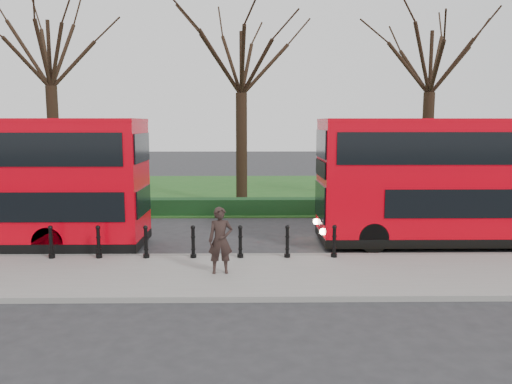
{
  "coord_description": "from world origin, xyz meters",
  "views": [
    {
      "loc": [
        2.42,
        -16.83,
        4.42
      ],
      "look_at": [
        2.65,
        0.5,
        2.0
      ],
      "focal_mm": 35.0,
      "sensor_mm": 36.0,
      "label": 1
    }
  ],
  "objects": [
    {
      "name": "bollard_row",
      "position": [
        0.63,
        -1.35,
        0.65
      ],
      "size": [
        9.14,
        0.15,
        1.0
      ],
      "color": "black",
      "rests_on": "pavement"
    },
    {
      "name": "ground",
      "position": [
        0.0,
        0.0,
        0.0
      ],
      "size": [
        120.0,
        120.0,
        0.0
      ],
      "primitive_type": "plane",
      "color": "#28282B",
      "rests_on": "ground"
    },
    {
      "name": "yellow_line_outer",
      "position": [
        0.0,
        -0.7,
        0.01
      ],
      "size": [
        60.0,
        0.1,
        0.01
      ],
      "primitive_type": "cube",
      "color": "yellow",
      "rests_on": "ground"
    },
    {
      "name": "hedge",
      "position": [
        0.0,
        6.8,
        0.4
      ],
      "size": [
        60.0,
        0.9,
        0.8
      ],
      "primitive_type": "cube",
      "color": "black",
      "rests_on": "ground"
    },
    {
      "name": "pedestrian",
      "position": [
        1.59,
        -2.99,
        1.1
      ],
      "size": [
        0.73,
        0.52,
        1.91
      ],
      "primitive_type": "imported",
      "rotation": [
        0.0,
        0.0,
        0.09
      ],
      "color": "black",
      "rests_on": "pavement"
    },
    {
      "name": "pavement",
      "position": [
        0.0,
        -3.0,
        0.07
      ],
      "size": [
        60.0,
        4.0,
        0.15
      ],
      "primitive_type": "cube",
      "color": "gray",
      "rests_on": "ground"
    },
    {
      "name": "tree_right",
      "position": [
        12.0,
        10.0,
        7.94
      ],
      "size": [
        6.99,
        6.99,
        10.93
      ],
      "color": "black",
      "rests_on": "ground"
    },
    {
      "name": "kerb",
      "position": [
        0.0,
        -1.0,
        0.07
      ],
      "size": [
        60.0,
        0.25,
        0.16
      ],
      "primitive_type": "cube",
      "color": "slate",
      "rests_on": "ground"
    },
    {
      "name": "tree_mid",
      "position": [
        2.0,
        10.0,
        7.89
      ],
      "size": [
        6.95,
        6.95,
        10.86
      ],
      "color": "black",
      "rests_on": "ground"
    },
    {
      "name": "grass_verge",
      "position": [
        0.0,
        15.0,
        0.03
      ],
      "size": [
        60.0,
        18.0,
        0.06
      ],
      "primitive_type": "cube",
      "color": "#1B4E1A",
      "rests_on": "ground"
    },
    {
      "name": "yellow_line_inner",
      "position": [
        0.0,
        -0.5,
        0.01
      ],
      "size": [
        60.0,
        0.1,
        0.01
      ],
      "primitive_type": "cube",
      "color": "yellow",
      "rests_on": "ground"
    },
    {
      "name": "tree_left",
      "position": [
        -8.0,
        10.0,
        8.36
      ],
      "size": [
        7.36,
        7.36,
        11.5
      ],
      "color": "black",
      "rests_on": "ground"
    },
    {
      "name": "bus_rear",
      "position": [
        10.68,
        0.93,
        2.29
      ],
      "size": [
        11.43,
        2.62,
        4.55
      ],
      "color": "red",
      "rests_on": "ground"
    }
  ]
}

